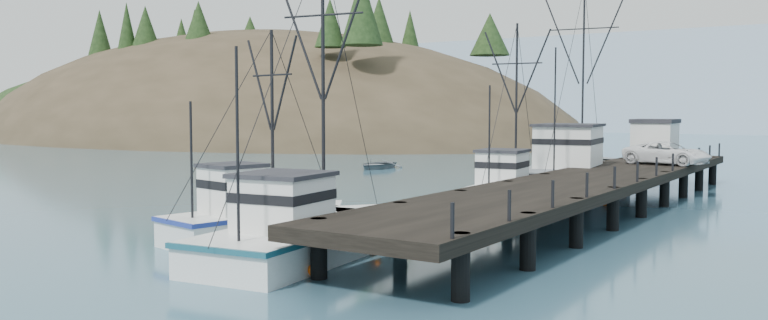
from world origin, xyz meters
TOP-DOWN VIEW (x-y plane):
  - ground at (0.00, 0.00)m, footprint 400.00×400.00m
  - pier at (14.00, 16.00)m, footprint 6.00×44.00m
  - headland at (-74.95, 78.61)m, footprint 134.80×78.00m
  - distant_ridge_far at (-40.00, 185.00)m, footprint 180.00×25.00m
  - moored_sailboats at (-30.63, 63.30)m, footprint 20.92×10.52m
  - trawler_near at (8.74, -1.25)m, footprint 5.12×12.15m
  - trawler_mid at (4.57, 0.48)m, footprint 4.43×9.10m
  - trawler_far at (9.05, 16.69)m, footprint 4.30×10.54m
  - work_vessel at (10.01, 25.20)m, footprint 6.95×17.52m
  - pier_shed at (12.92, 34.00)m, footprint 3.00×3.20m
  - pickup_truck at (15.45, 26.56)m, footprint 5.68×3.44m
  - motorboat at (-12.12, 34.56)m, footprint 4.15×5.46m

SIDE VIEW (x-z plane):
  - headland at x=-74.95m, z-range -30.05..20.95m
  - ground at x=0.00m, z-range 0.00..0.00m
  - distant_ridge_far at x=-40.00m, z-range -9.00..9.00m
  - motorboat at x=-12.12m, z-range -0.53..0.53m
  - moored_sailboats at x=-30.63m, z-range -2.84..3.51m
  - trawler_mid at x=4.57m, z-range -3.82..5.45m
  - trawler_near at x=8.74m, z-range -5.24..6.88m
  - trawler_far at x=9.05m, z-range -4.60..6.24m
  - work_vessel at x=10.01m, z-range -5.93..8.39m
  - pier at x=14.00m, z-range 0.69..2.69m
  - pickup_truck at x=15.45m, z-range 2.00..3.48m
  - pier_shed at x=12.92m, z-range 2.02..4.82m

